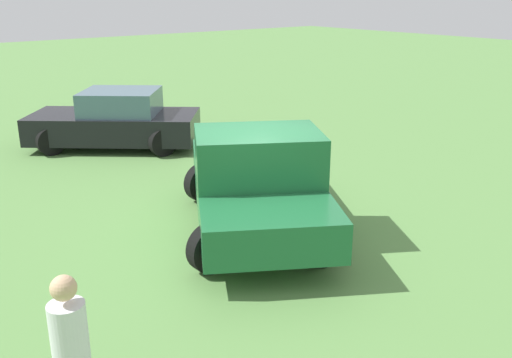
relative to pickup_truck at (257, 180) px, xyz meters
name	(u,v)px	position (x,y,z in m)	size (l,w,h in m)	color
ground_plane	(253,234)	(-0.14, -0.07, -0.92)	(80.00, 80.00, 0.00)	#5B8C47
pickup_truck	(257,180)	(0.00, 0.00, 0.00)	(4.10, 4.97, 1.79)	black
sedan_near	(116,121)	(0.57, 6.51, -0.22)	(4.41, 4.16, 1.49)	black
person_bystander	(71,353)	(-4.24, -2.71, 0.04)	(0.43, 0.43, 1.70)	navy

